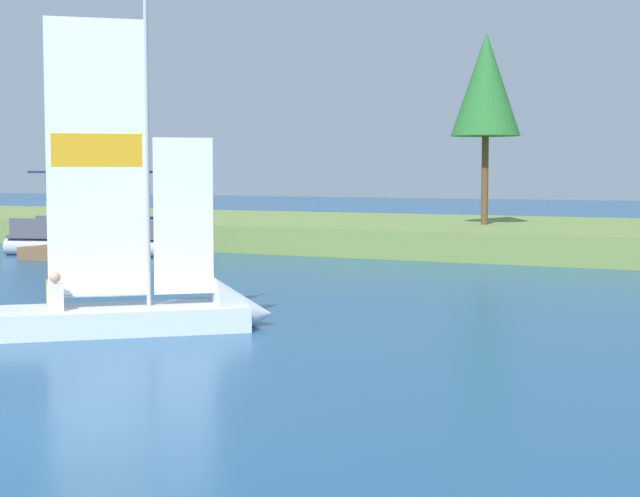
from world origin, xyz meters
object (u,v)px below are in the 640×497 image
at_px(shoreline_tree_left, 486,85).
at_px(wooden_dock, 99,248).
at_px(pontoon_boat, 93,235).
at_px(sailboat, 170,306).

bearing_deg(shoreline_tree_left, wooden_dock, -145.84).
bearing_deg(pontoon_boat, shoreline_tree_left, 16.16).
relative_size(shoreline_tree_left, wooden_dock, 1.16).
distance_m(wooden_dock, pontoon_boat, 0.52).
height_order(shoreline_tree_left, sailboat, shoreline_tree_left).
bearing_deg(sailboat, pontoon_boat, 91.63).
relative_size(sailboat, pontoon_boat, 1.06).
xyz_separation_m(shoreline_tree_left, wooden_dock, (-11.64, -7.90, -5.89)).
bearing_deg(shoreline_tree_left, sailboat, -87.98).
bearing_deg(pontoon_boat, sailboat, -63.54).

